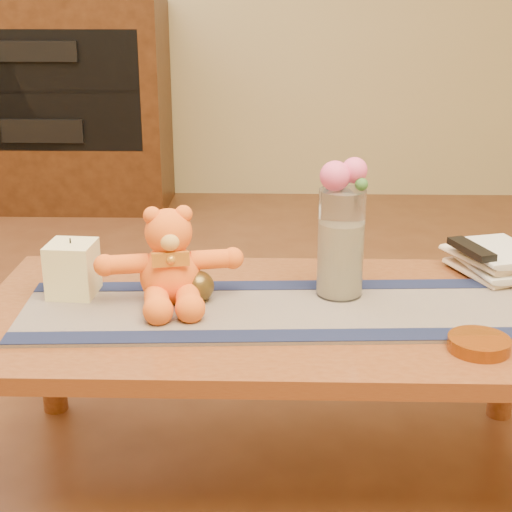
{
  "coord_description": "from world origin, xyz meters",
  "views": [
    {
      "loc": [
        -0.01,
        -1.64,
        1.16
      ],
      "look_at": [
        -0.05,
        0.0,
        0.58
      ],
      "focal_mm": 53.58,
      "sensor_mm": 36.0,
      "label": 1
    }
  ],
  "objects_px": {
    "teddy_bear": "(169,256)",
    "tv_remote": "(471,249)",
    "glass_vase": "(341,243)",
    "amber_dish": "(479,344)",
    "book_bottom": "(466,275)",
    "bronze_ball": "(199,286)",
    "pillar_candle": "(73,269)"
  },
  "relations": [
    {
      "from": "book_bottom",
      "to": "tv_remote",
      "type": "bearing_deg",
      "value": -93.0
    },
    {
      "from": "pillar_candle",
      "to": "book_bottom",
      "type": "bearing_deg",
      "value": 8.44
    },
    {
      "from": "teddy_bear",
      "to": "pillar_candle",
      "type": "xyz_separation_m",
      "value": [
        -0.24,
        0.03,
        -0.04
      ]
    },
    {
      "from": "glass_vase",
      "to": "tv_remote",
      "type": "xyz_separation_m",
      "value": [
        0.34,
        0.12,
        -0.05
      ]
    },
    {
      "from": "book_bottom",
      "to": "amber_dish",
      "type": "relative_size",
      "value": 1.73
    },
    {
      "from": "pillar_candle",
      "to": "tv_remote",
      "type": "height_order",
      "value": "pillar_candle"
    },
    {
      "from": "teddy_bear",
      "to": "glass_vase",
      "type": "distance_m",
      "value": 0.4
    },
    {
      "from": "teddy_bear",
      "to": "bronze_ball",
      "type": "relative_size",
      "value": 4.36
    },
    {
      "from": "teddy_bear",
      "to": "glass_vase",
      "type": "relative_size",
      "value": 1.24
    },
    {
      "from": "bronze_ball",
      "to": "book_bottom",
      "type": "distance_m",
      "value": 0.7
    },
    {
      "from": "book_bottom",
      "to": "tv_remote",
      "type": "relative_size",
      "value": 1.39
    },
    {
      "from": "bronze_ball",
      "to": "tv_remote",
      "type": "distance_m",
      "value": 0.7
    },
    {
      "from": "teddy_bear",
      "to": "glass_vase",
      "type": "xyz_separation_m",
      "value": [
        0.4,
        0.04,
        0.02
      ]
    },
    {
      "from": "tv_remote",
      "to": "teddy_bear",
      "type": "bearing_deg",
      "value": 173.54
    },
    {
      "from": "amber_dish",
      "to": "book_bottom",
      "type": "bearing_deg",
      "value": 80.28
    },
    {
      "from": "teddy_bear",
      "to": "bronze_ball",
      "type": "distance_m",
      "value": 0.1
    },
    {
      "from": "bronze_ball",
      "to": "book_bottom",
      "type": "height_order",
      "value": "bronze_ball"
    },
    {
      "from": "glass_vase",
      "to": "book_bottom",
      "type": "relative_size",
      "value": 1.17
    },
    {
      "from": "pillar_candle",
      "to": "bronze_ball",
      "type": "distance_m",
      "value": 0.31
    },
    {
      "from": "teddy_bear",
      "to": "book_bottom",
      "type": "height_order",
      "value": "teddy_bear"
    },
    {
      "from": "glass_vase",
      "to": "amber_dish",
      "type": "bearing_deg",
      "value": -46.24
    },
    {
      "from": "glass_vase",
      "to": "amber_dish",
      "type": "distance_m",
      "value": 0.41
    },
    {
      "from": "amber_dish",
      "to": "pillar_candle",
      "type": "bearing_deg",
      "value": 163.77
    },
    {
      "from": "teddy_bear",
      "to": "tv_remote",
      "type": "distance_m",
      "value": 0.76
    },
    {
      "from": "book_bottom",
      "to": "pillar_candle",
      "type": "bearing_deg",
      "value": 166.41
    },
    {
      "from": "teddy_bear",
      "to": "amber_dish",
      "type": "xyz_separation_m",
      "value": [
        0.67,
        -0.23,
        -0.1
      ]
    },
    {
      "from": "glass_vase",
      "to": "book_bottom",
      "type": "distance_m",
      "value": 0.38
    },
    {
      "from": "pillar_candle",
      "to": "bronze_ball",
      "type": "bearing_deg",
      "value": -6.61
    },
    {
      "from": "book_bottom",
      "to": "tv_remote",
      "type": "xyz_separation_m",
      "value": [
        0.0,
        -0.01,
        0.07
      ]
    },
    {
      "from": "glass_vase",
      "to": "bronze_ball",
      "type": "height_order",
      "value": "glass_vase"
    },
    {
      "from": "teddy_bear",
      "to": "book_bottom",
      "type": "xyz_separation_m",
      "value": [
        0.74,
        0.17,
        -0.11
      ]
    },
    {
      "from": "pillar_candle",
      "to": "amber_dish",
      "type": "relative_size",
      "value": 1.01
    }
  ]
}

